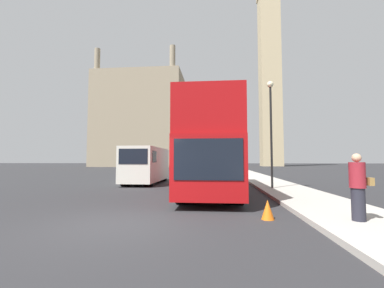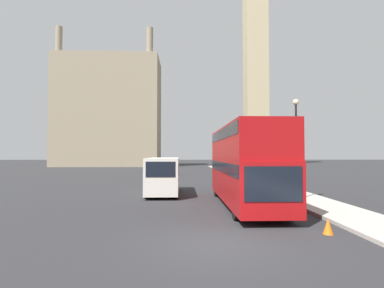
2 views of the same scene
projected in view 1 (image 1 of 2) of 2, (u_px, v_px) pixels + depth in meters
The scene contains 10 objects.
ground_plane at pixel (117, 224), 6.72m from camera, with size 300.00×300.00×0.00m, color #28282B.
sidewalk_strip at pixel (376, 227), 6.14m from camera, with size 2.84×120.00×0.15m.
clock_tower at pixel (269, 48), 78.07m from camera, with size 6.30×6.47×70.43m.
building_block_distant at pixel (139, 120), 72.94m from camera, with size 24.36×12.51×32.09m.
red_double_decker_bus at pixel (211, 146), 13.58m from camera, with size 2.59×10.56×4.33m.
white_van at pixel (146, 164), 18.63m from camera, with size 2.17×6.16×2.58m.
pedestrian at pixel (358, 187), 6.48m from camera, with size 0.54×0.38×1.69m.
street_lamp at pixel (271, 118), 14.43m from camera, with size 0.36×0.36×6.01m.
parked_sedan at pixel (178, 167), 40.53m from camera, with size 1.86×4.71×1.59m.
traffic_cone at pixel (268, 210), 7.25m from camera, with size 0.36×0.36×0.55m.
Camera 1 is at (2.59, -6.63, 1.66)m, focal length 24.00 mm.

